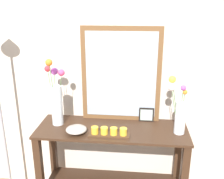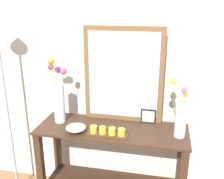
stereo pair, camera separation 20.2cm
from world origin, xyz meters
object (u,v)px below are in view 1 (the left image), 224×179
Objects in this scene: mirror_leaning at (121,75)px; tall_vase_left at (56,99)px; vase_right at (179,111)px; console_table at (112,160)px; picture_frame_small at (146,115)px; candle_tray at (109,132)px; decorative_bowl at (76,129)px.

mirror_leaning reaches higher than tall_vase_left.
console_table is at bearing 177.83° from vase_right.
vase_right is (0.99, -0.06, -0.04)m from tall_vase_left.
picture_frame_small is (0.28, 0.16, 0.37)m from console_table.
mirror_leaning reaches higher than vase_right.
console_table is 3.88× the size of candle_tray.
candle_tray is at bearing -169.06° from vase_right.
tall_vase_left is (-0.47, 0.04, 0.53)m from console_table.
mirror_leaning is 0.55m from vase_right.
mirror_leaning is 1.76× the size of vase_right.
tall_vase_left is at bearing -170.71° from picture_frame_small.
decorative_bowl is (-0.33, -0.29, -0.37)m from mirror_leaning.
decorative_bowl is at bearing -154.03° from picture_frame_small.
tall_vase_left is 0.31m from decorative_bowl.
mirror_leaning is 0.41m from picture_frame_small.
decorative_bowl is at bearing -173.60° from vase_right.
picture_frame_small reaches higher than candle_tray.
tall_vase_left reaches higher than picture_frame_small.
picture_frame_small is at bearing 143.14° from vase_right.
console_table is 1.53× the size of mirror_leaning.
tall_vase_left is 0.77m from picture_frame_small.
console_table is 0.49m from picture_frame_small.
mirror_leaning is 0.49m from candle_tray.
vase_right is 3.59× the size of picture_frame_small.
mirror_leaning reaches higher than decorative_bowl.
candle_tray is at bearing -95.05° from console_table.
vase_right is 0.33m from picture_frame_small.
decorative_bowl is at bearing -158.19° from console_table.
mirror_leaning is 2.53× the size of candle_tray.
console_table is 0.74m from mirror_leaning.
mirror_leaning is 4.88× the size of decorative_bowl.
console_table is 0.36m from candle_tray.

